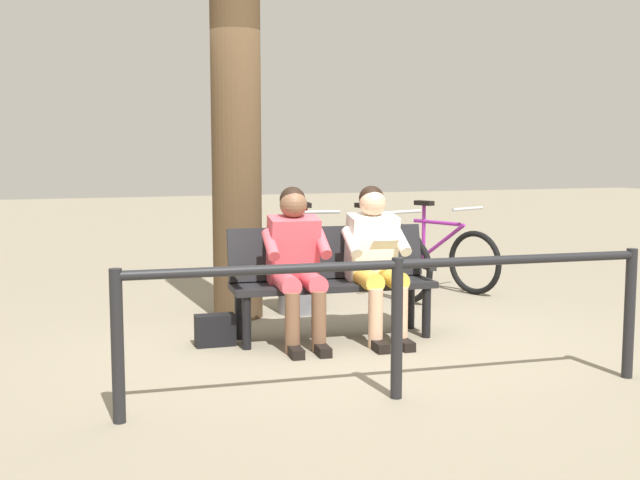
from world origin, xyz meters
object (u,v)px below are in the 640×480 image
object	(u,v)px
bench	(330,273)
handbag	(215,330)
person_reading	(376,255)
bicycle_silver	(375,260)
bicycle_blue	(309,259)
tree_trunk	(236,129)
litter_bin	(298,268)
bicycle_purple	(436,255)
person_companion	(296,258)

from	to	relation	value
bench	handbag	distance (m)	1.01
person_reading	bicycle_silver	world-z (taller)	person_reading
bicycle_blue	tree_trunk	bearing A→B (deg)	-38.71
litter_bin	bicycle_blue	bearing A→B (deg)	-115.22
bench	bicycle_silver	bearing A→B (deg)	-119.97
person_reading	bicycle_purple	bearing A→B (deg)	-124.65
person_companion	litter_bin	bearing A→B (deg)	-104.10
tree_trunk	person_reading	bearing A→B (deg)	124.89
person_reading	tree_trunk	bearing A→B (deg)	-50.06
tree_trunk	bicycle_purple	bearing A→B (deg)	-163.33
tree_trunk	bicycle_silver	size ratio (longest dim) A/B	2.04
bicycle_purple	bicycle_silver	distance (m)	0.80
person_reading	bicycle_silver	distance (m)	1.92
handbag	tree_trunk	size ratio (longest dim) A/B	0.09
person_companion	bicycle_silver	world-z (taller)	person_companion
person_companion	litter_bin	distance (m)	1.17
tree_trunk	bicycle_silver	xyz separation A→B (m)	(-1.58, -0.56, -1.31)
tree_trunk	bicycle_purple	size ratio (longest dim) A/B	2.10
litter_bin	bicycle_blue	world-z (taller)	bicycle_blue
tree_trunk	person_companion	bearing A→B (deg)	99.02
handbag	litter_bin	xyz separation A→B (m)	(-0.98, -0.95, 0.30)
bicycle_blue	person_reading	bearing A→B (deg)	5.70
litter_bin	person_reading	bearing A→B (deg)	102.94
person_companion	tree_trunk	bearing A→B (deg)	-75.93
person_companion	bicycle_blue	bearing A→B (deg)	-106.88
bicycle_silver	bicycle_blue	xyz separation A→B (m)	(0.62, -0.29, 0.00)
handbag	bicycle_silver	bearing A→B (deg)	-142.67
person_reading	person_companion	distance (m)	0.64
bench	person_companion	size ratio (longest dim) A/B	1.36
bench	person_companion	world-z (taller)	person_companion
litter_bin	bench	bearing A→B (deg)	87.32
handbag	bicycle_purple	world-z (taller)	bicycle_purple
tree_trunk	litter_bin	world-z (taller)	tree_trunk
bicycle_silver	tree_trunk	bearing A→B (deg)	-85.78
person_companion	litter_bin	size ratio (longest dim) A/B	1.44
person_reading	handbag	xyz separation A→B (m)	(1.24, -0.19, -0.54)
bicycle_purple	bicycle_blue	size ratio (longest dim) A/B	0.95
person_companion	bicycle_blue	world-z (taller)	person_companion
person_companion	bicycle_silver	xyz separation A→B (m)	(-1.41, -1.67, -0.30)
bench	person_companion	bearing A→B (deg)	27.25
person_reading	person_companion	bearing A→B (deg)	-0.05
bench	tree_trunk	size ratio (longest dim) A/B	0.49
person_companion	bicycle_blue	xyz separation A→B (m)	(-0.79, -1.96, -0.30)
person_companion	tree_trunk	xyz separation A→B (m)	(0.18, -1.11, 1.00)
handbag	tree_trunk	bearing A→B (deg)	-113.77
person_companion	handbag	distance (m)	0.83
bench	tree_trunk	distance (m)	1.60
person_reading	tree_trunk	size ratio (longest dim) A/B	0.36
person_reading	litter_bin	distance (m)	1.19
bicycle_purple	litter_bin	bearing A→B (deg)	-89.25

